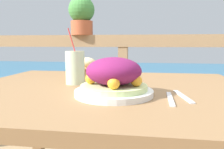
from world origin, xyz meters
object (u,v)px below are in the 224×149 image
object	(u,v)px
salad_plate	(114,79)
bread_basket	(87,70)
potted_plant	(82,15)
drink_glass	(75,67)

from	to	relation	value
salad_plate	bread_basket	size ratio (longest dim) A/B	1.49
salad_plate	potted_plant	size ratio (longest dim) A/B	0.97
salad_plate	drink_glass	bearing A→B (deg)	136.33
drink_glass	bread_basket	xyz separation A→B (m)	(0.01, 0.18, -0.03)
potted_plant	bread_basket	bearing A→B (deg)	-71.71
potted_plant	salad_plate	bearing A→B (deg)	-67.59
drink_glass	salad_plate	bearing A→B (deg)	-43.67
drink_glass	bread_basket	world-z (taller)	drink_glass
drink_glass	potted_plant	bearing A→B (deg)	103.35
bread_basket	salad_plate	bearing A→B (deg)	-62.10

